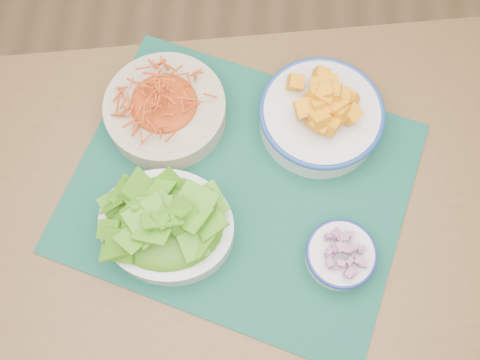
# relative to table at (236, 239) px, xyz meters

# --- Properties ---
(ground) EXTENTS (4.00, 4.00, 0.00)m
(ground) POSITION_rel_table_xyz_m (-0.29, -0.16, -0.65)
(ground) COLOR #A07A4D
(ground) RESTS_ON ground
(table) EXTENTS (1.27, 0.95, 0.75)m
(table) POSITION_rel_table_xyz_m (0.00, 0.00, 0.00)
(table) COLOR brown
(table) RESTS_ON ground
(placemat) EXTENTS (0.69, 0.62, 0.00)m
(placemat) POSITION_rel_table_xyz_m (0.00, 0.07, 0.10)
(placemat) COLOR #0B352B
(placemat) RESTS_ON table
(carrot_bowl) EXTENTS (0.27, 0.27, 0.08)m
(carrot_bowl) POSITION_rel_table_xyz_m (-0.14, 0.20, 0.14)
(carrot_bowl) COLOR #BFB08E
(carrot_bowl) RESTS_ON placemat
(squash_bowl) EXTENTS (0.23, 0.23, 0.11)m
(squash_bowl) POSITION_rel_table_xyz_m (0.14, 0.20, 0.16)
(squash_bowl) COLOR silver
(squash_bowl) RESTS_ON placemat
(lettuce_bowl) EXTENTS (0.25, 0.22, 0.10)m
(lettuce_bowl) POSITION_rel_table_xyz_m (-0.11, -0.02, 0.15)
(lettuce_bowl) COLOR white
(lettuce_bowl) RESTS_ON placemat
(onion_bowl) EXTENTS (0.13, 0.13, 0.06)m
(onion_bowl) POSITION_rel_table_xyz_m (0.18, -0.05, 0.14)
(onion_bowl) COLOR silver
(onion_bowl) RESTS_ON placemat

